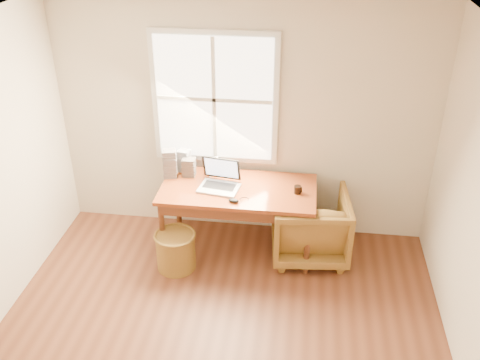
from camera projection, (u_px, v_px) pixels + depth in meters
The scene contains 11 objects.
room_shell at pixel (204, 234), 3.81m from camera, with size 4.04×4.54×2.64m.
desk at pixel (238, 189), 5.51m from camera, with size 1.60×0.80×0.04m, color brown.
armchair at pixel (310, 225), 5.58m from camera, with size 0.77×0.80×0.72m, color brown.
wicker_stool at pixel (176, 251), 5.47m from camera, with size 0.40×0.40×0.40m, color olive.
laptop at pixel (219, 176), 5.40m from camera, with size 0.41×0.43×0.30m, color silver, non-canonical shape.
mouse at pixel (234, 201), 5.24m from camera, with size 0.10×0.06×0.03m, color black.
coffee_mug at pixel (298, 190), 5.38m from camera, with size 0.07×0.07×0.08m, color black.
cd_stack_a at pixel (184, 161), 5.75m from camera, with size 0.13×0.11×0.25m, color silver.
cd_stack_b at pixel (189, 167), 5.68m from camera, with size 0.13×0.12×0.20m, color #27272C.
cd_stack_c at pixel (170, 163), 5.63m from camera, with size 0.14×0.12×0.31m, color #9797A4.
cd_stack_d at pixel (213, 167), 5.72m from camera, with size 0.14×0.12×0.17m, color silver.
Camera 1 is at (0.64, -2.90, 3.53)m, focal length 40.00 mm.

